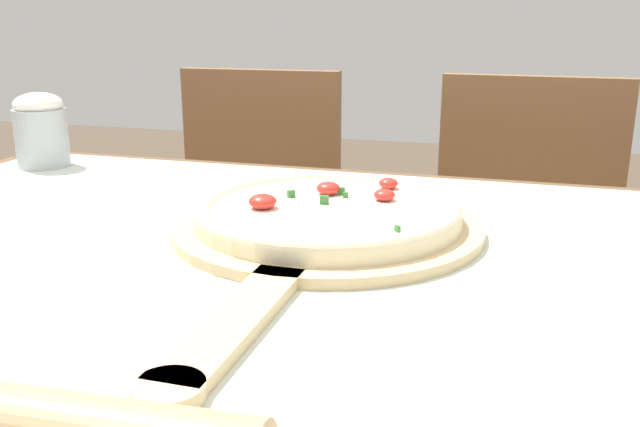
% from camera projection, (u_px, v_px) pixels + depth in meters
% --- Properties ---
extents(dining_table, '(1.24, 0.90, 0.77)m').
position_uv_depth(dining_table, '(255.00, 363.00, 0.74)').
color(dining_table, brown).
rests_on(dining_table, ground_plane).
extents(towel_cloth, '(1.16, 0.82, 0.00)m').
position_uv_depth(towel_cloth, '(252.00, 259.00, 0.70)').
color(towel_cloth, silver).
rests_on(towel_cloth, dining_table).
extents(pizza_peel, '(0.36, 0.58, 0.01)m').
position_uv_depth(pizza_peel, '(321.00, 233.00, 0.76)').
color(pizza_peel, '#D6B784').
rests_on(pizza_peel, towel_cloth).
extents(pizza, '(0.31, 0.31, 0.04)m').
position_uv_depth(pizza, '(327.00, 211.00, 0.78)').
color(pizza, beige).
rests_on(pizza, pizza_peel).
extents(chair_left, '(0.41, 0.41, 0.90)m').
position_uv_depth(chair_left, '(250.00, 238.00, 1.57)').
color(chair_left, brown).
rests_on(chair_left, ground_plane).
extents(chair_right, '(0.42, 0.42, 0.90)m').
position_uv_depth(chair_right, '(519.00, 265.00, 1.40)').
color(chair_right, brown).
rests_on(chair_right, ground_plane).
extents(flour_cup, '(0.08, 0.08, 0.12)m').
position_uv_depth(flour_cup, '(41.00, 129.00, 1.11)').
color(flour_cup, '#B2B7BC').
rests_on(flour_cup, towel_cloth).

